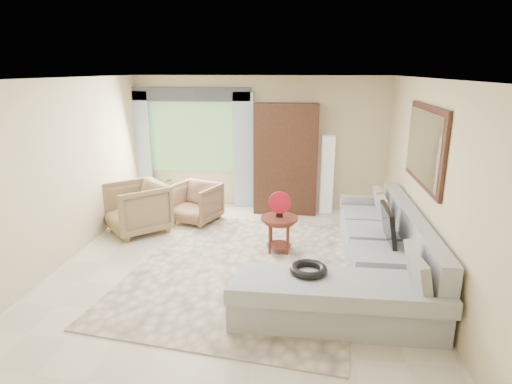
# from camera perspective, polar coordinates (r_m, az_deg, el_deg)

# --- Properties ---
(ground) EXTENTS (6.00, 6.00, 0.00)m
(ground) POSITION_cam_1_polar(r_m,az_deg,el_deg) (6.09, -2.77, -10.37)
(ground) COLOR silver
(ground) RESTS_ON ground
(area_rug) EXTENTS (3.50, 4.36, 0.02)m
(area_rug) POSITION_cam_1_polar(r_m,az_deg,el_deg) (6.18, -1.12, -9.84)
(area_rug) COLOR beige
(area_rug) RESTS_ON ground
(sectional_sofa) EXTENTS (2.30, 3.46, 0.90)m
(sectional_sofa) POSITION_cam_1_polar(r_m,az_deg,el_deg) (5.80, 14.77, -9.24)
(sectional_sofa) COLOR #A8ACB1
(sectional_sofa) RESTS_ON ground
(tv_screen) EXTENTS (0.14, 0.74, 0.48)m
(tv_screen) POSITION_cam_1_polar(r_m,az_deg,el_deg) (5.96, 17.23, -4.19)
(tv_screen) COLOR black
(tv_screen) RESTS_ON sectional_sofa
(garden_hose) EXTENTS (0.43, 0.43, 0.09)m
(garden_hose) POSITION_cam_1_polar(r_m,az_deg,el_deg) (4.92, 7.00, -10.19)
(garden_hose) COLOR black
(garden_hose) RESTS_ON sectional_sofa
(coffee_table) EXTENTS (0.57, 0.57, 0.57)m
(coffee_table) POSITION_cam_1_polar(r_m,az_deg,el_deg) (6.55, 3.10, -5.58)
(coffee_table) COLOR #441A12
(coffee_table) RESTS_ON ground
(red_disc) EXTENTS (0.34, 0.04, 0.34)m
(red_disc) POSITION_cam_1_polar(r_m,az_deg,el_deg) (6.39, 3.17, -1.42)
(red_disc) COLOR #A71020
(red_disc) RESTS_ON coffee_table
(armchair_left) EXTENTS (1.32, 1.32, 0.86)m
(armchair_left) POSITION_cam_1_polar(r_m,az_deg,el_deg) (7.58, -15.61, -2.06)
(armchair_left) COLOR olive
(armchair_left) RESTS_ON ground
(armchair_right) EXTENTS (1.00, 1.01, 0.72)m
(armchair_right) POSITION_cam_1_polar(r_m,az_deg,el_deg) (7.89, -8.10, -1.45)
(armchair_right) COLOR #A17457
(armchair_right) RESTS_ON ground
(potted_plant) EXTENTS (0.62, 0.58, 0.58)m
(potted_plant) POSITION_cam_1_polar(r_m,az_deg,el_deg) (9.06, -12.39, 0.19)
(potted_plant) COLOR #999999
(potted_plant) RESTS_ON ground
(armoire) EXTENTS (1.20, 0.55, 2.10)m
(armoire) POSITION_cam_1_polar(r_m,az_deg,el_deg) (8.28, 4.01, 4.44)
(armoire) COLOR black
(armoire) RESTS_ON ground
(floor_lamp) EXTENTS (0.24, 0.24, 1.50)m
(floor_lamp) POSITION_cam_1_polar(r_m,az_deg,el_deg) (8.40, 9.45, 2.34)
(floor_lamp) COLOR silver
(floor_lamp) RESTS_ON ground
(window) EXTENTS (1.80, 0.04, 1.40)m
(window) POSITION_cam_1_polar(r_m,az_deg,el_deg) (8.75, -8.48, 7.27)
(window) COLOR #669E59
(window) RESTS_ON wall_back
(curtain_left) EXTENTS (0.40, 0.08, 2.30)m
(curtain_left) POSITION_cam_1_polar(r_m,az_deg,el_deg) (9.04, -15.03, 5.57)
(curtain_left) COLOR #9EB7CC
(curtain_left) RESTS_ON ground
(curtain_right) EXTENTS (0.40, 0.08, 2.30)m
(curtain_right) POSITION_cam_1_polar(r_m,az_deg,el_deg) (8.49, -1.68, 5.47)
(curtain_right) COLOR #9EB7CC
(curtain_right) RESTS_ON ground
(valance) EXTENTS (2.40, 0.12, 0.26)m
(valance) POSITION_cam_1_polar(r_m,az_deg,el_deg) (8.60, -8.84, 12.80)
(valance) COLOR #1E232D
(valance) RESTS_ON wall_back
(wall_mirror) EXTENTS (0.05, 1.70, 1.05)m
(wall_mirror) POSITION_cam_1_polar(r_m,az_deg,el_deg) (6.01, 21.57, 5.74)
(wall_mirror) COLOR black
(wall_mirror) RESTS_ON wall_right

